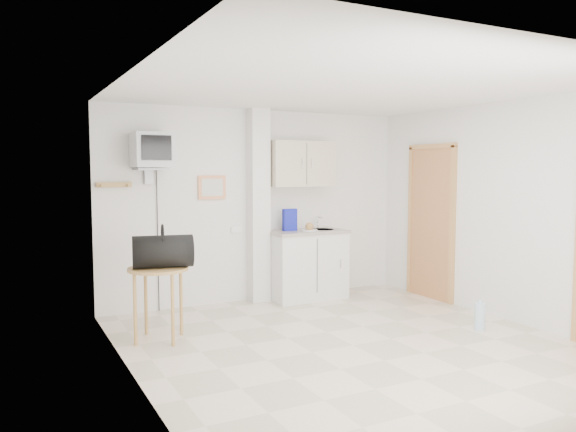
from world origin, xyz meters
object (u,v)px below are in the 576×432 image
duffel_bag (163,251)px  water_bottle (480,316)px  crt_television (152,151)px  round_table (158,278)px

duffel_bag → water_bottle: bearing=-9.7°
crt_television → water_bottle: size_ratio=6.46×
crt_television → water_bottle: 4.10m
round_table → water_bottle: bearing=-21.4°
crt_television → round_table: bearing=-101.6°
round_table → duffel_bag: duffel_bag is taller
round_table → water_bottle: size_ratio=2.24×
water_bottle → crt_television: bearing=143.2°
duffel_bag → round_table: bearing=151.8°
round_table → duffel_bag: size_ratio=1.16×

